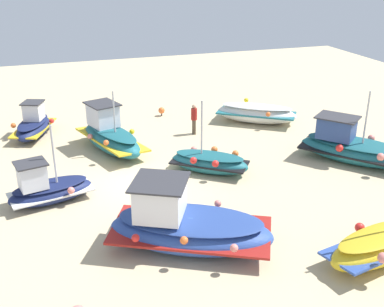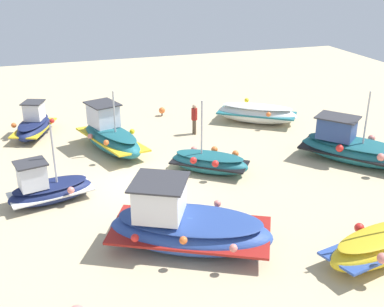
# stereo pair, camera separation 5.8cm
# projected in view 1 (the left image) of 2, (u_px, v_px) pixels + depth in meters

# --- Properties ---
(ground_plane) EXTENTS (51.93, 51.93, 0.00)m
(ground_plane) POSITION_uv_depth(u_px,v_px,m) (142.00, 183.00, 20.24)
(ground_plane) COLOR #C6B289
(fishing_boat_0) EXTENTS (2.00, 3.47, 3.15)m
(fishing_boat_0) POSITION_uv_depth(u_px,v_px,m) (48.00, 189.00, 18.43)
(fishing_boat_0) COLOR navy
(fishing_boat_0) RESTS_ON ground_plane
(fishing_boat_1) EXTENTS (4.14, 4.81, 1.16)m
(fishing_boat_1) POSITION_uv_depth(u_px,v_px,m) (256.00, 113.00, 27.28)
(fishing_boat_1) COLOR white
(fishing_boat_1) RESTS_ON ground_plane
(fishing_boat_2) EXTENTS (4.49, 5.83, 2.37)m
(fishing_boat_2) POSITION_uv_depth(u_px,v_px,m) (186.00, 225.00, 15.59)
(fishing_boat_2) COLOR #2D4C9E
(fishing_boat_2) RESTS_ON ground_plane
(fishing_boat_3) EXTENTS (3.66, 2.53, 1.80)m
(fishing_boat_3) POSITION_uv_depth(u_px,v_px,m) (34.00, 125.00, 25.27)
(fishing_boat_3) COLOR navy
(fishing_boat_3) RESTS_ON ground_plane
(fishing_boat_4) EXTENTS (2.30, 4.20, 4.04)m
(fishing_boat_4) POSITION_uv_depth(u_px,v_px,m) (380.00, 245.00, 14.92)
(fishing_boat_4) COLOR gold
(fishing_boat_4) RESTS_ON ground_plane
(fishing_boat_5) EXTENTS (3.14, 3.57, 3.26)m
(fishing_boat_5) POSITION_uv_depth(u_px,v_px,m) (209.00, 162.00, 21.05)
(fishing_boat_5) COLOR #1E6670
(fishing_boat_5) RESTS_ON ground_plane
(fishing_boat_6) EXTENTS (5.11, 4.63, 3.48)m
(fishing_boat_6) POSITION_uv_depth(u_px,v_px,m) (352.00, 147.00, 22.09)
(fishing_boat_6) COLOR #1E6670
(fishing_boat_6) RESTS_ON ground_plane
(fishing_boat_7) EXTENTS (5.07, 3.15, 3.18)m
(fishing_boat_7) POSITION_uv_depth(u_px,v_px,m) (110.00, 135.00, 23.30)
(fishing_boat_7) COLOR #1E6670
(fishing_boat_7) RESTS_ON ground_plane
(person_walking) EXTENTS (0.32, 0.32, 1.65)m
(person_walking) POSITION_uv_depth(u_px,v_px,m) (194.00, 117.00, 25.37)
(person_walking) COLOR brown
(person_walking) RESTS_ON ground_plane
(mooring_buoy_1) EXTENTS (0.37, 0.37, 0.53)m
(mooring_buoy_1) POSITION_uv_depth(u_px,v_px,m) (162.00, 111.00, 28.48)
(mooring_buoy_1) COLOR #3F3F42
(mooring_buoy_1) RESTS_ON ground_plane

